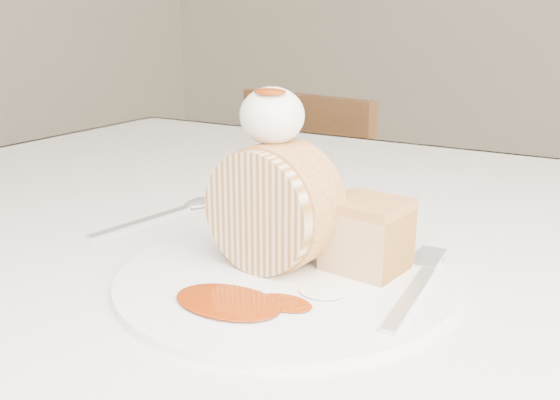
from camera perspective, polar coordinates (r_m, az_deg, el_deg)
The scene contains 10 objects.
table at distance 0.75m, azimuth 6.52°, elevation -8.14°, with size 1.40×0.90×0.75m.
chair_far at distance 1.62m, azimuth 4.38°, elevation -2.20°, with size 0.44×0.44×0.79m.
plate at distance 0.54m, azimuth 0.38°, elevation -7.11°, with size 0.29×0.29×0.01m, color white.
roulade_slice at distance 0.54m, azimuth -0.61°, elevation -0.68°, with size 0.11×0.11×0.06m, color beige.
cake_chunk at distance 0.55m, azimuth 7.95°, elevation -3.57°, with size 0.06×0.06×0.05m, color #D68851.
whipped_cream at distance 0.53m, azimuth -0.73°, elevation 7.71°, with size 0.06×0.06×0.05m, color white.
caramel_drizzle at distance 0.52m, azimuth -0.91°, elevation 10.52°, with size 0.03×0.02×0.01m, color #892805.
caramel_pool at distance 0.49m, azimuth -4.79°, elevation -9.22°, with size 0.09×0.06×0.00m, color #892805, non-canonical shape.
fork at distance 0.50m, azimuth 11.80°, elevation -8.76°, with size 0.02×0.17×0.00m, color silver.
spoon at distance 0.70m, azimuth -12.56°, elevation -2.00°, with size 0.02×0.17×0.00m, color silver.
Camera 1 is at (0.27, -0.43, 0.97)m, focal length 40.00 mm.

